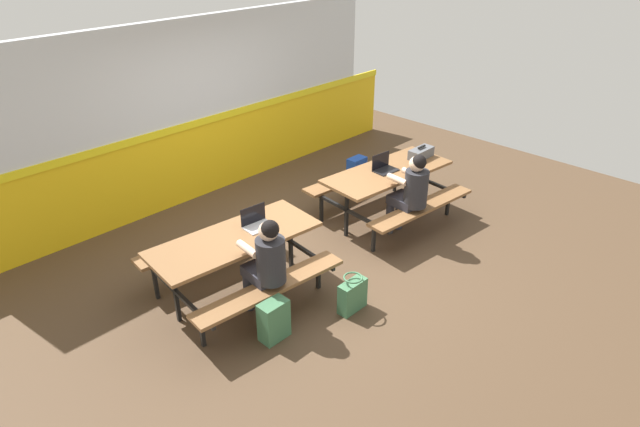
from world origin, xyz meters
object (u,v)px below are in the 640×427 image
object	(u,v)px
picnic_table_right	(387,181)
satchel_spare	(356,171)
toolbox_grey	(421,153)
student_nearer	(267,261)
student_further	(411,189)
tote_bag_bright	(352,295)
laptop_dark	(384,167)
backpack_dark	(273,320)
picnic_table_left	(236,250)
laptop_silver	(257,222)

from	to	relation	value
picnic_table_right	satchel_spare	xyz separation A→B (m)	(0.58, 1.05, -0.36)
toolbox_grey	student_nearer	bearing A→B (deg)	-173.07
student_further	tote_bag_bright	distance (m)	1.81
student_nearer	tote_bag_bright	distance (m)	1.03
laptop_dark	student_nearer	bearing A→B (deg)	-168.84
toolbox_grey	backpack_dark	world-z (taller)	toolbox_grey
picnic_table_left	laptop_dark	xyz separation A→B (m)	(2.51, -0.06, 0.21)
laptop_silver	toolbox_grey	world-z (taller)	laptop_silver
student_further	student_nearer	bearing A→B (deg)	178.06
picnic_table_left	backpack_dark	distance (m)	0.94
laptop_dark	toolbox_grey	size ratio (longest dim) A/B	0.85
toolbox_grey	tote_bag_bright	xyz separation A→B (m)	(-2.55, -0.96, -0.62)
laptop_silver	toolbox_grey	xyz separation A→B (m)	(2.89, -0.17, 0.02)
laptop_silver	toolbox_grey	size ratio (longest dim) A/B	0.85
satchel_spare	laptop_silver	bearing A→B (deg)	-161.41
picnic_table_left	toolbox_grey	size ratio (longest dim) A/B	4.80
student_further	laptop_dark	distance (m)	0.61
laptop_silver	tote_bag_bright	size ratio (longest dim) A/B	0.79
picnic_table_left	laptop_silver	bearing A→B (deg)	1.20
student_nearer	laptop_silver	size ratio (longest dim) A/B	3.56
picnic_table_left	backpack_dark	bearing A→B (deg)	-104.60
student_further	laptop_silver	world-z (taller)	student_further
student_further	picnic_table_left	bearing A→B (deg)	164.74
student_further	laptop_dark	size ratio (longest dim) A/B	3.56
picnic_table_left	tote_bag_bright	world-z (taller)	picnic_table_left
picnic_table_right	laptop_dark	world-z (taller)	laptop_dark
picnic_table_right	toolbox_grey	distance (m)	0.72
toolbox_grey	picnic_table_right	bearing A→B (deg)	174.53
laptop_silver	satchel_spare	bearing A→B (deg)	18.59
laptop_silver	backpack_dark	bearing A→B (deg)	-122.49
picnic_table_left	laptop_silver	distance (m)	0.39
toolbox_grey	satchel_spare	xyz separation A→B (m)	(-0.09, 1.11, -0.60)
laptop_silver	picnic_table_left	bearing A→B (deg)	-178.80
laptop_silver	backpack_dark	xyz separation A→B (m)	(-0.54, -0.85, -0.57)
backpack_dark	laptop_dark	bearing A→B (deg)	16.13
tote_bag_bright	laptop_silver	bearing A→B (deg)	107.12
student_nearer	student_further	distance (m)	2.36
toolbox_grey	tote_bag_bright	distance (m)	2.79
student_nearer	backpack_dark	xyz separation A→B (m)	(-0.19, -0.29, -0.49)
toolbox_grey	tote_bag_bright	bearing A→B (deg)	-159.42
toolbox_grey	laptop_dark	bearing A→B (deg)	171.55
laptop_silver	satchel_spare	size ratio (longest dim) A/B	0.77
picnic_table_left	picnic_table_right	distance (m)	2.54
student_nearer	toolbox_grey	bearing A→B (deg)	6.93
laptop_dark	satchel_spare	distance (m)	1.31
picnic_table_right	student_further	xyz separation A→B (m)	(-0.21, -0.54, 0.13)
picnic_table_right	laptop_silver	distance (m)	2.23
picnic_table_left	toolbox_grey	bearing A→B (deg)	-2.88
student_nearer	tote_bag_bright	world-z (taller)	student_nearer
toolbox_grey	satchel_spare	distance (m)	1.26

